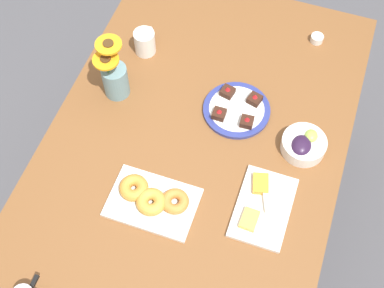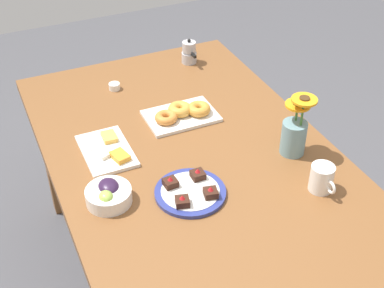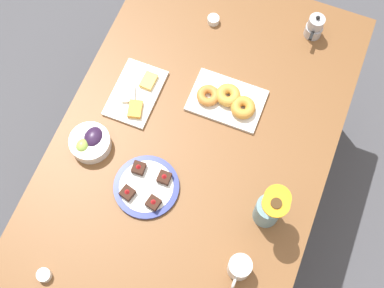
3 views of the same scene
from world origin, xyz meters
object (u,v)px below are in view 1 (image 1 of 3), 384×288
jam_cup_berry (317,38)px  dessert_plate (237,109)px  dining_table (192,162)px  coffee_mug (145,42)px  cheese_platter (263,206)px  grape_bowl (304,145)px  croissant_platter (152,199)px  flower_vase (115,77)px

jam_cup_berry → dessert_plate: 0.46m
dining_table → coffee_mug: coffee_mug is taller
jam_cup_berry → cheese_platter: bearing=178.9°
dining_table → grape_bowl: bearing=-70.4°
croissant_platter → coffee_mug: bearing=23.4°
cheese_platter → dessert_plate: size_ratio=1.09×
coffee_mug → croissant_platter: size_ratio=0.41×
croissant_platter → dessert_plate: bearing=-19.9°
grape_bowl → flower_vase: bearing=88.4°
cheese_platter → croissant_platter: (-0.10, 0.34, 0.01)m
dessert_plate → flower_vase: flower_vase is taller
grape_bowl → cheese_platter: 0.26m
grape_bowl → dessert_plate: 0.27m
jam_cup_berry → dessert_plate: size_ratio=0.20×
flower_vase → dessert_plate: bearing=-82.4°
cheese_platter → flower_vase: (0.27, 0.62, 0.07)m
coffee_mug → jam_cup_berry: bearing=-66.9°
jam_cup_berry → flower_vase: size_ratio=0.20×
croissant_platter → flower_vase: (0.37, 0.28, 0.06)m
dessert_plate → flower_vase: size_ratio=0.99×
dining_table → croissant_platter: size_ratio=5.71×
grape_bowl → jam_cup_berry: size_ratio=3.14×
cheese_platter → dessert_plate: dessert_plate is taller
dessert_plate → croissant_platter: bearing=160.1°
grape_bowl → dessert_plate: grape_bowl is taller
flower_vase → grape_bowl: bearing=-91.6°
croissant_platter → dining_table: bearing=-14.4°
cheese_platter → dessert_plate: 0.38m
jam_cup_berry → flower_vase: 0.79m
grape_bowl → flower_vase: 0.69m
dessert_plate → coffee_mug: bearing=69.1°
dining_table → croissant_platter: 0.25m
coffee_mug → cheese_platter: (-0.48, -0.59, -0.04)m
coffee_mug → dessert_plate: 0.44m
coffee_mug → flower_vase: size_ratio=0.47×
coffee_mug → dessert_plate: size_ratio=0.48×
croissant_platter → jam_cup_berry: bearing=-22.8°
flower_vase → cheese_platter: bearing=-113.7°
coffee_mug → jam_cup_berry: size_ratio=2.37×
dining_table → flower_vase: (0.14, 0.34, 0.17)m
grape_bowl → flower_vase: (0.02, 0.69, 0.05)m
grape_bowl → jam_cup_berry: grape_bowl is taller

